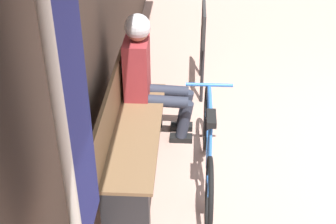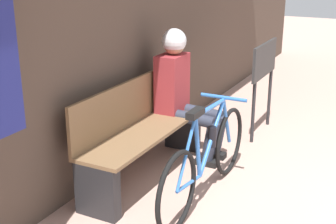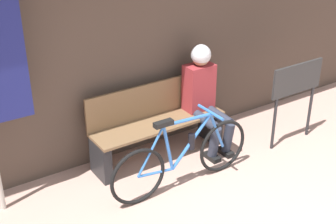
# 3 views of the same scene
# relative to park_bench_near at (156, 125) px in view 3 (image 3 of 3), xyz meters

# --- Properties ---
(storefront_wall) EXTENTS (12.00, 0.56, 3.20)m
(storefront_wall) POSITION_rel_park_bench_near_xyz_m (0.06, 0.32, 1.27)
(storefront_wall) COLOR #4C3D33
(storefront_wall) RESTS_ON ground_plane
(park_bench_near) EXTENTS (1.58, 0.42, 0.85)m
(park_bench_near) POSITION_rel_park_bench_near_xyz_m (0.00, 0.00, 0.00)
(park_bench_near) COLOR brown
(park_bench_near) RESTS_ON ground_plane
(bicycle) EXTENTS (1.67, 0.40, 0.83)m
(bicycle) POSITION_rel_park_bench_near_xyz_m (-0.10, -0.67, -0.05)
(bicycle) COLOR black
(bicycle) RESTS_ON ground_plane
(person_seated) EXTENTS (0.34, 0.64, 1.25)m
(person_seated) POSITION_rel_park_bench_near_xyz_m (0.58, -0.11, 0.32)
(person_seated) COLOR #2D3342
(person_seated) RESTS_ON ground_plane
(signboard) EXTENTS (0.76, 0.04, 1.01)m
(signboard) POSITION_rel_park_bench_near_xyz_m (1.53, -0.63, 0.35)
(signboard) COLOR #232326
(signboard) RESTS_ON ground_plane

